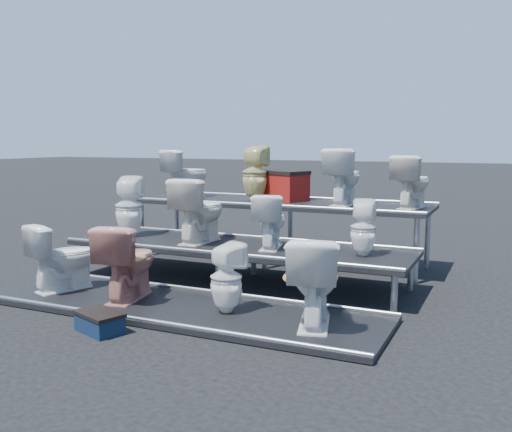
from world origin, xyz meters
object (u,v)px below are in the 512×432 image
at_px(toilet_3, 314,280).
at_px(toilet_5, 199,210).
at_px(toilet_11, 412,182).
at_px(toilet_4, 129,206).
at_px(toilet_8, 186,174).
at_px(toilet_1, 128,261).
at_px(step_stool, 100,324).
at_px(toilet_6, 270,221).
at_px(toilet_2, 226,278).
at_px(toilet_0, 63,257).
at_px(toilet_10, 343,177).
at_px(toilet_9, 255,173).
at_px(toilet_7, 363,228).
at_px(red_crate, 287,187).

height_order(toilet_3, toilet_5, toilet_5).
height_order(toilet_3, toilet_11, toilet_11).
height_order(toilet_4, toilet_8, toilet_8).
distance_m(toilet_1, step_stool, 0.97).
height_order(toilet_6, toilet_11, toilet_11).
bearing_deg(toilet_2, toilet_11, -93.74).
xyz_separation_m(toilet_0, toilet_5, (0.99, 1.30, 0.43)).
height_order(toilet_6, toilet_10, toilet_10).
height_order(toilet_1, toilet_9, toilet_9).
xyz_separation_m(toilet_2, toilet_9, (-0.89, 2.60, 0.85)).
bearing_deg(toilet_0, step_stool, 165.70).
bearing_deg(toilet_7, toilet_11, -112.88).
distance_m(toilet_6, red_crate, 1.56).
height_order(toilet_2, toilet_5, toilet_5).
bearing_deg(toilet_5, step_stool, 97.70).
relative_size(toilet_2, toilet_4, 0.86).
distance_m(toilet_10, red_crate, 0.92).
distance_m(toilet_2, toilet_10, 2.76).
bearing_deg(step_stool, toilet_9, 110.48).
distance_m(toilet_0, toilet_2, 2.04).
bearing_deg(toilet_3, toilet_4, -38.49).
distance_m(toilet_2, step_stool, 1.24).
xyz_separation_m(toilet_5, step_stool, (0.19, -2.14, -0.78)).
relative_size(toilet_5, toilet_8, 1.12).
relative_size(toilet_9, toilet_10, 1.05).
height_order(toilet_0, toilet_10, toilet_10).
relative_size(toilet_2, step_stool, 1.54).
bearing_deg(toilet_10, toilet_5, 40.28).
distance_m(toilet_9, toilet_11, 2.19).
bearing_deg(toilet_2, toilet_1, 22.77).
bearing_deg(toilet_4, toilet_0, 72.18).
bearing_deg(toilet_11, toilet_8, 11.15).
bearing_deg(toilet_2, red_crate, -57.51).
height_order(toilet_9, red_crate, toilet_9).
bearing_deg(red_crate, toilet_6, -53.02).
bearing_deg(toilet_9, toilet_1, 80.90).
distance_m(toilet_3, toilet_4, 3.29).
height_order(toilet_3, toilet_4, toilet_4).
relative_size(toilet_0, toilet_5, 0.93).
height_order(toilet_2, toilet_4, toilet_4).
xyz_separation_m(toilet_3, toilet_6, (-0.98, 1.30, 0.31)).
relative_size(toilet_0, toilet_9, 0.95).
bearing_deg(toilet_1, toilet_8, -81.16).
xyz_separation_m(toilet_1, toilet_4, (-0.95, 1.30, 0.39)).
height_order(toilet_9, step_stool, toilet_9).
relative_size(toilet_9, toilet_11, 1.17).
relative_size(toilet_2, toilet_10, 0.91).
xyz_separation_m(toilet_8, toilet_9, (1.13, 0.00, 0.03)).
distance_m(toilet_1, toilet_10, 3.13).
relative_size(toilet_4, toilet_5, 0.99).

